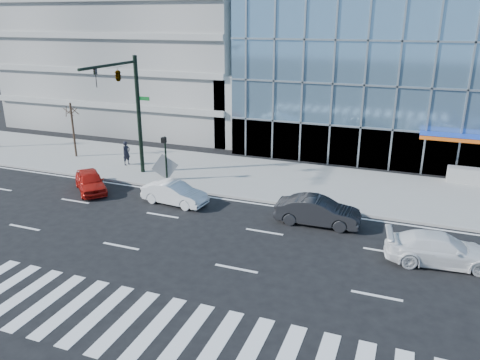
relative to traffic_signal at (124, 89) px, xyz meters
The scene contains 13 objects.
ground 13.41m from the traffic_signal, 22.56° to the right, with size 160.00×160.00×0.00m, color black.
sidewalk 13.03m from the traffic_signal, 17.33° to the left, with size 120.00×8.00×0.15m, color gray.
parking_garage 23.56m from the traffic_signal, 112.79° to the left, with size 24.00×24.00×20.00m, color gray.
ramp_block 14.68m from the traffic_signal, 69.59° to the left, with size 6.00×8.00×6.00m, color gray.
traffic_signal is the anchor object (origin of this frame).
ped_signal_post 4.75m from the traffic_signal, ahead, with size 0.30×0.33×3.00m.
street_tree_near 7.96m from the traffic_signal, 157.29° to the left, with size 1.10×1.10×4.23m.
white_suv 20.67m from the traffic_signal, 14.12° to the right, with size 1.95×4.79×1.39m, color white.
white_sedan 7.82m from the traffic_signal, 29.90° to the right, with size 1.39×3.99×1.31m, color silver.
dark_sedan 14.63m from the traffic_signal, 11.14° to the right, with size 1.56×4.47×1.47m, color black.
red_sedan 6.28m from the traffic_signal, 112.96° to the right, with size 1.57×3.90×1.33m, color #B4150D.
pedestrian 6.03m from the traffic_signal, 128.86° to the left, with size 0.65×0.42×1.78m, color black.
tilted_panel 5.65m from the traffic_signal, 10.27° to the left, with size 1.30×0.06×1.30m, color gray.
Camera 1 is at (6.63, -20.92, 10.47)m, focal length 35.00 mm.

